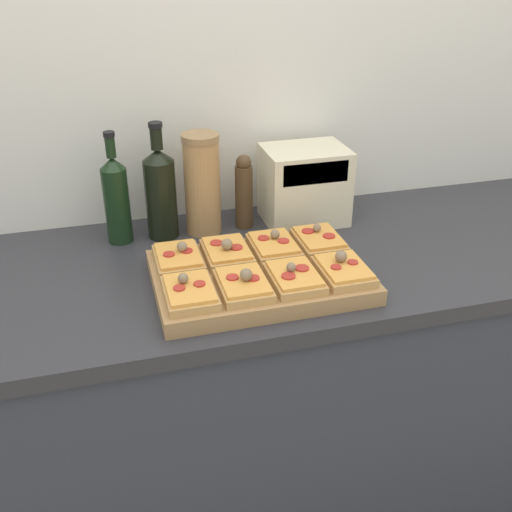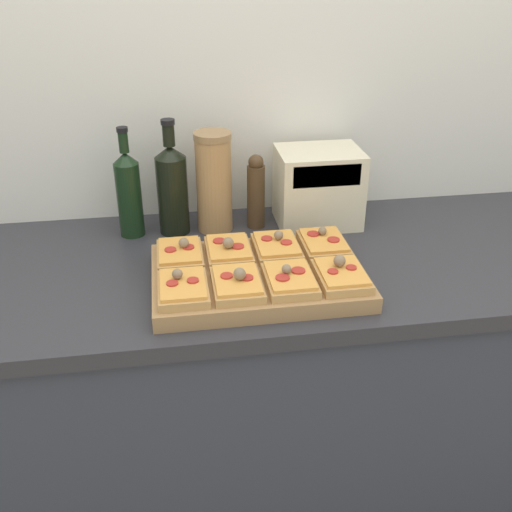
{
  "view_description": "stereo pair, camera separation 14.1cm",
  "coord_description": "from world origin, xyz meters",
  "px_view_note": "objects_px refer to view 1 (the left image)",
  "views": [
    {
      "loc": [
        -0.36,
        -0.97,
        1.66
      ],
      "look_at": [
        -0.03,
        0.23,
        0.99
      ],
      "focal_mm": 42.0,
      "sensor_mm": 36.0,
      "label": 1
    },
    {
      "loc": [
        -0.22,
        -1.0,
        1.66
      ],
      "look_at": [
        -0.03,
        0.23,
        0.99
      ],
      "focal_mm": 42.0,
      "sensor_mm": 36.0,
      "label": 2
    }
  ],
  "objects_px": {
    "cutting_board": "(259,277)",
    "pepper_mill": "(244,192)",
    "grain_jar_tall": "(202,184)",
    "olive_oil_bottle": "(116,198)",
    "wine_bottle": "(161,192)",
    "toaster_oven": "(304,185)"
  },
  "relations": [
    {
      "from": "olive_oil_bottle",
      "to": "toaster_oven",
      "type": "xyz_separation_m",
      "value": [
        0.52,
        -0.0,
        -0.02
      ]
    },
    {
      "from": "pepper_mill",
      "to": "olive_oil_bottle",
      "type": "bearing_deg",
      "value": 180.0
    },
    {
      "from": "cutting_board",
      "to": "olive_oil_bottle",
      "type": "height_order",
      "value": "olive_oil_bottle"
    },
    {
      "from": "olive_oil_bottle",
      "to": "grain_jar_tall",
      "type": "bearing_deg",
      "value": 0.0
    },
    {
      "from": "grain_jar_tall",
      "to": "pepper_mill",
      "type": "distance_m",
      "value": 0.12
    },
    {
      "from": "grain_jar_tall",
      "to": "toaster_oven",
      "type": "relative_size",
      "value": 1.1
    },
    {
      "from": "wine_bottle",
      "to": "pepper_mill",
      "type": "bearing_deg",
      "value": 0.0
    },
    {
      "from": "wine_bottle",
      "to": "toaster_oven",
      "type": "relative_size",
      "value": 1.25
    },
    {
      "from": "wine_bottle",
      "to": "toaster_oven",
      "type": "height_order",
      "value": "wine_bottle"
    },
    {
      "from": "grain_jar_tall",
      "to": "wine_bottle",
      "type": "bearing_deg",
      "value": 180.0
    },
    {
      "from": "grain_jar_tall",
      "to": "pepper_mill",
      "type": "bearing_deg",
      "value": 0.0
    },
    {
      "from": "olive_oil_bottle",
      "to": "toaster_oven",
      "type": "relative_size",
      "value": 1.19
    },
    {
      "from": "cutting_board",
      "to": "olive_oil_bottle",
      "type": "xyz_separation_m",
      "value": [
        -0.3,
        0.32,
        0.1
      ]
    },
    {
      "from": "olive_oil_bottle",
      "to": "wine_bottle",
      "type": "relative_size",
      "value": 0.95
    },
    {
      "from": "cutting_board",
      "to": "pepper_mill",
      "type": "relative_size",
      "value": 2.34
    },
    {
      "from": "olive_oil_bottle",
      "to": "wine_bottle",
      "type": "bearing_deg",
      "value": 0.0
    },
    {
      "from": "cutting_board",
      "to": "toaster_oven",
      "type": "bearing_deg",
      "value": 55.24
    },
    {
      "from": "wine_bottle",
      "to": "pepper_mill",
      "type": "relative_size",
      "value": 1.5
    },
    {
      "from": "wine_bottle",
      "to": "cutting_board",
      "type": "bearing_deg",
      "value": -60.25
    },
    {
      "from": "cutting_board",
      "to": "olive_oil_bottle",
      "type": "distance_m",
      "value": 0.45
    },
    {
      "from": "grain_jar_tall",
      "to": "pepper_mill",
      "type": "relative_size",
      "value": 1.32
    },
    {
      "from": "grain_jar_tall",
      "to": "pepper_mill",
      "type": "xyz_separation_m",
      "value": [
        0.11,
        0.0,
        -0.04
      ]
    }
  ]
}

